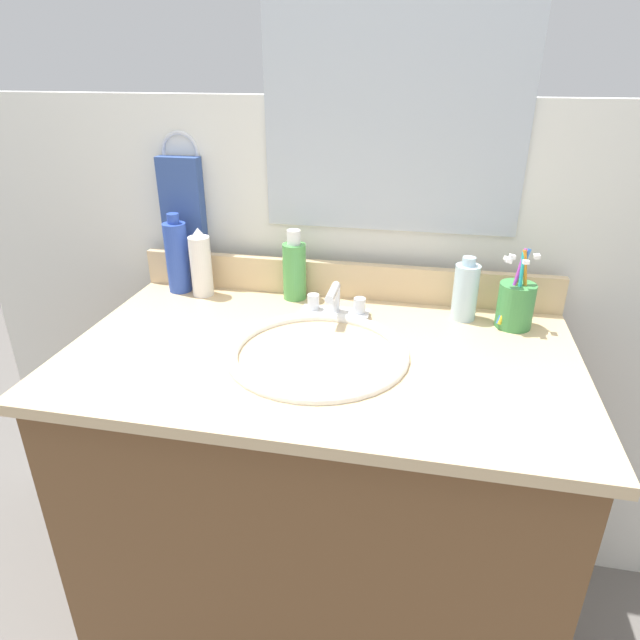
{
  "coord_description": "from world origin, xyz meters",
  "views": [
    {
      "loc": [
        0.21,
        -0.99,
        1.37
      ],
      "look_at": [
        0.0,
        0.0,
        0.9
      ],
      "focal_mm": 31.08,
      "sensor_mm": 36.0,
      "label": 1
    }
  ],
  "objects_px": {
    "faucet": "(336,305)",
    "bottle_gel_clear": "(465,291)",
    "bottle_lotion_white": "(201,264)",
    "bottle_shampoo_blue": "(177,256)",
    "cup_green": "(516,304)",
    "hand_towel": "(182,201)",
    "bottle_toner_green": "(294,269)"
  },
  "relations": [
    {
      "from": "faucet",
      "to": "bottle_toner_green",
      "type": "bearing_deg",
      "value": 143.48
    },
    {
      "from": "bottle_shampoo_blue",
      "to": "faucet",
      "type": "bearing_deg",
      "value": -10.46
    },
    {
      "from": "bottle_lotion_white",
      "to": "bottle_toner_green",
      "type": "relative_size",
      "value": 1.0
    },
    {
      "from": "bottle_toner_green",
      "to": "cup_green",
      "type": "xyz_separation_m",
      "value": [
        0.52,
        -0.06,
        -0.02
      ]
    },
    {
      "from": "faucet",
      "to": "cup_green",
      "type": "xyz_separation_m",
      "value": [
        0.4,
        0.03,
        0.03
      ]
    },
    {
      "from": "bottle_lotion_white",
      "to": "cup_green",
      "type": "height_order",
      "value": "cup_green"
    },
    {
      "from": "faucet",
      "to": "bottle_lotion_white",
      "type": "bearing_deg",
      "value": 169.88
    },
    {
      "from": "bottle_lotion_white",
      "to": "bottle_shampoo_blue",
      "type": "bearing_deg",
      "value": 167.81
    },
    {
      "from": "bottle_shampoo_blue",
      "to": "cup_green",
      "type": "bearing_deg",
      "value": -3.62
    },
    {
      "from": "hand_towel",
      "to": "bottle_lotion_white",
      "type": "distance_m",
      "value": 0.18
    },
    {
      "from": "hand_towel",
      "to": "bottle_gel_clear",
      "type": "bearing_deg",
      "value": -7.65
    },
    {
      "from": "hand_towel",
      "to": "faucet",
      "type": "bearing_deg",
      "value": -18.8
    },
    {
      "from": "faucet",
      "to": "cup_green",
      "type": "bearing_deg",
      "value": 3.76
    },
    {
      "from": "bottle_lotion_white",
      "to": "bottle_gel_clear",
      "type": "relative_size",
      "value": 1.18
    },
    {
      "from": "hand_towel",
      "to": "cup_green",
      "type": "xyz_separation_m",
      "value": [
        0.83,
        -0.12,
        -0.16
      ]
    },
    {
      "from": "bottle_shampoo_blue",
      "to": "bottle_gel_clear",
      "type": "bearing_deg",
      "value": -2.35
    },
    {
      "from": "faucet",
      "to": "bottle_gel_clear",
      "type": "relative_size",
      "value": 1.07
    },
    {
      "from": "bottle_lotion_white",
      "to": "bottle_shampoo_blue",
      "type": "distance_m",
      "value": 0.07
    },
    {
      "from": "hand_towel",
      "to": "bottle_toner_green",
      "type": "bearing_deg",
      "value": -10.38
    },
    {
      "from": "hand_towel",
      "to": "faucet",
      "type": "relative_size",
      "value": 1.38
    },
    {
      "from": "hand_towel",
      "to": "bottle_lotion_white",
      "type": "xyz_separation_m",
      "value": [
        0.07,
        -0.08,
        -0.14
      ]
    },
    {
      "from": "bottle_gel_clear",
      "to": "bottle_shampoo_blue",
      "type": "height_order",
      "value": "bottle_shampoo_blue"
    },
    {
      "from": "faucet",
      "to": "cup_green",
      "type": "height_order",
      "value": "cup_green"
    },
    {
      "from": "faucet",
      "to": "bottle_shampoo_blue",
      "type": "xyz_separation_m",
      "value": [
        -0.43,
        0.08,
        0.07
      ]
    },
    {
      "from": "bottle_gel_clear",
      "to": "cup_green",
      "type": "xyz_separation_m",
      "value": [
        0.11,
        -0.02,
        -0.01
      ]
    },
    {
      "from": "faucet",
      "to": "bottle_gel_clear",
      "type": "distance_m",
      "value": 0.3
    },
    {
      "from": "hand_towel",
      "to": "bottle_shampoo_blue",
      "type": "height_order",
      "value": "hand_towel"
    },
    {
      "from": "bottle_gel_clear",
      "to": "bottle_shampoo_blue",
      "type": "bearing_deg",
      "value": 177.65
    },
    {
      "from": "bottle_lotion_white",
      "to": "bottle_toner_green",
      "type": "bearing_deg",
      "value": 6.31
    },
    {
      "from": "bottle_gel_clear",
      "to": "cup_green",
      "type": "height_order",
      "value": "cup_green"
    },
    {
      "from": "bottle_toner_green",
      "to": "bottle_shampoo_blue",
      "type": "bearing_deg",
      "value": -177.93
    },
    {
      "from": "bottle_gel_clear",
      "to": "bottle_lotion_white",
      "type": "bearing_deg",
      "value": 178.73
    }
  ]
}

